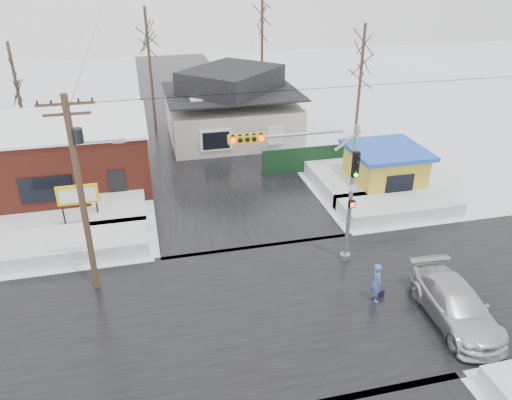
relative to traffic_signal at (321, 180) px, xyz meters
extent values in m
plane|color=white|center=(-2.43, -2.97, -4.54)|extent=(120.00, 120.00, 0.00)
cube|color=black|center=(-2.43, -2.97, -4.53)|extent=(10.00, 120.00, 0.02)
cube|color=black|center=(-2.43, -2.97, -4.53)|extent=(120.00, 10.00, 0.02)
cube|color=white|center=(-11.43, 4.03, -4.14)|extent=(7.00, 3.00, 0.80)
cube|color=white|center=(6.57, 4.03, -4.14)|extent=(7.00, 3.00, 0.80)
cube|color=white|center=(-9.43, 9.03, -4.14)|extent=(3.00, 8.00, 0.80)
cube|color=white|center=(4.57, 9.03, -4.14)|extent=(3.00, 8.00, 0.80)
cylinder|color=gray|center=(1.57, 0.03, -1.04)|extent=(0.20, 0.20, 7.00)
cylinder|color=gray|center=(1.57, 0.03, -4.39)|extent=(0.50, 0.50, 0.30)
cylinder|color=gray|center=(-1.43, 0.03, 2.26)|extent=(4.60, 0.14, 0.14)
cube|color=gold|center=(-3.43, 0.03, 2.26)|extent=(1.60, 0.28, 0.35)
sphere|color=#FF0C0C|center=(-4.03, -0.13, 2.26)|extent=(0.20, 0.20, 0.20)
sphere|color=#FF0C0C|center=(-2.83, -0.13, 2.26)|extent=(0.20, 0.20, 0.20)
cube|color=black|center=(1.57, -0.17, 0.66)|extent=(0.30, 0.22, 1.20)
sphere|color=#0CE533|center=(1.57, -0.31, 0.21)|extent=(0.18, 0.18, 0.18)
cube|color=black|center=(1.57, -0.17, -1.34)|extent=(0.30, 0.20, 0.35)
cylinder|color=#382619|center=(-10.43, 0.53, -0.04)|extent=(0.28, 0.28, 9.00)
cube|color=#382619|center=(-10.43, 0.53, 4.06)|extent=(2.20, 0.10, 0.10)
cube|color=#382619|center=(-10.43, 0.53, 3.66)|extent=(1.80, 0.10, 0.10)
cylinder|color=black|center=(-10.18, 0.53, 2.76)|extent=(0.44, 0.44, 0.60)
cylinder|color=gray|center=(-9.53, 0.53, 2.46)|extent=(1.80, 0.08, 0.08)
cube|color=gray|center=(-8.63, 0.53, 2.41)|extent=(0.50, 0.22, 0.12)
cube|color=maroon|center=(-13.43, 13.03, -2.54)|extent=(12.00, 8.00, 4.00)
cube|color=white|center=(-13.43, 13.03, -0.49)|extent=(12.20, 8.20, 0.15)
cube|color=black|center=(-13.43, 9.01, -3.14)|extent=(3.00, 0.08, 1.60)
cube|color=black|center=(-9.43, 9.01, -3.44)|extent=(1.00, 0.08, 2.20)
cylinder|color=black|center=(-12.33, 6.53, -3.64)|extent=(0.10, 0.10, 1.80)
cylinder|color=black|center=(-10.53, 6.53, -3.64)|extent=(0.10, 0.10, 1.80)
cube|color=gold|center=(-11.43, 6.53, -2.54)|extent=(2.20, 0.18, 1.10)
cube|color=white|center=(-11.43, 6.42, -2.54)|extent=(1.90, 0.02, 0.80)
cube|color=beige|center=(-0.43, 19.03, -3.04)|extent=(10.00, 8.00, 3.00)
cube|color=black|center=(-0.43, 19.03, -0.64)|extent=(10.40, 8.40, 0.12)
pyramid|color=black|center=(-0.43, 19.03, 0.32)|extent=(9.00, 7.00, 1.80)
cube|color=maroon|center=(2.77, 20.03, 0.36)|extent=(0.70, 0.70, 1.40)
cube|color=white|center=(-2.43, 14.98, -3.14)|extent=(2.40, 0.12, 1.60)
cube|color=gold|center=(7.07, 7.03, -3.24)|extent=(4.00, 4.00, 2.60)
cube|color=#174AAD|center=(7.07, 7.03, -1.79)|extent=(4.60, 4.60, 0.25)
cube|color=black|center=(7.07, 5.00, -3.24)|extent=(1.80, 0.06, 1.20)
cube|color=black|center=(4.07, 11.03, -3.64)|extent=(8.00, 0.12, 1.80)
cylinder|color=#332821|center=(-6.43, 23.03, 0.46)|extent=(0.24, 0.24, 10.00)
cylinder|color=#332821|center=(3.57, 25.03, 1.46)|extent=(0.24, 0.24, 12.00)
cylinder|color=#332821|center=(9.57, 17.03, -0.04)|extent=(0.24, 0.24, 9.00)
cylinder|color=#332821|center=(-16.43, 21.03, -0.54)|extent=(0.24, 0.24, 8.00)
imported|color=#3D64AB|center=(1.56, -3.35, -3.61)|extent=(0.51, 0.72, 1.86)
imported|color=silver|center=(4.16, -5.36, -3.77)|extent=(2.55, 5.46, 1.54)
cube|color=black|center=(1.91, -3.23, -4.36)|extent=(0.29, 0.14, 0.35)
camera|label=1|loc=(-7.72, -19.38, 9.33)|focal=35.00mm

